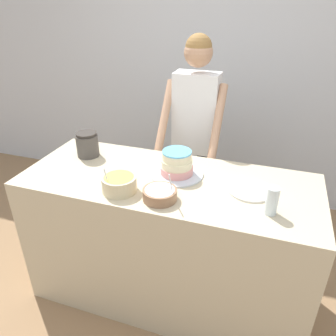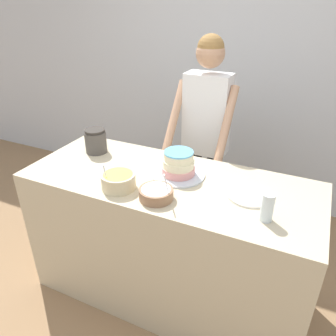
# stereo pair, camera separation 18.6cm
# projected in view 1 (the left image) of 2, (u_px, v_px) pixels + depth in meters

# --- Properties ---
(ground_plane) EXTENTS (14.00, 14.00, 0.00)m
(ground_plane) POSITION_uv_depth(u_px,v_px,m) (150.00, 332.00, 2.08)
(ground_plane) COLOR #93704C
(wall_back) EXTENTS (10.00, 0.05, 2.60)m
(wall_back) POSITION_uv_depth(u_px,v_px,m) (220.00, 67.00, 3.02)
(wall_back) COLOR silver
(wall_back) RESTS_ON ground_plane
(counter) EXTENTS (1.77, 0.71, 0.92)m
(counter) POSITION_uv_depth(u_px,v_px,m) (168.00, 240.00, 2.16)
(counter) COLOR #C6B793
(counter) RESTS_ON ground_plane
(person_baker) EXTENTS (0.45, 0.45, 1.67)m
(person_baker) POSITION_uv_depth(u_px,v_px,m) (195.00, 122.00, 2.47)
(person_baker) COLOR #2D2D38
(person_baker) RESTS_ON ground_plane
(cake) EXTENTS (0.32, 0.32, 0.16)m
(cake) POSITION_uv_depth(u_px,v_px,m) (177.00, 165.00, 1.96)
(cake) COLOR silver
(cake) RESTS_ON counter
(frosting_bowl_yellow) EXTENTS (0.19, 0.19, 0.15)m
(frosting_bowl_yellow) POSITION_uv_depth(u_px,v_px,m) (119.00, 183.00, 1.80)
(frosting_bowl_yellow) COLOR beige
(frosting_bowl_yellow) RESTS_ON counter
(frosting_bowl_white) EXTENTS (0.18, 0.18, 0.18)m
(frosting_bowl_white) POSITION_uv_depth(u_px,v_px,m) (160.00, 194.00, 1.74)
(frosting_bowl_white) COLOR #936B4C
(frosting_bowl_white) RESTS_ON counter
(drinking_glass) EXTENTS (0.06, 0.06, 0.15)m
(drinking_glass) POSITION_uv_depth(u_px,v_px,m) (272.00, 201.00, 1.60)
(drinking_glass) COLOR silver
(drinking_glass) RESTS_ON counter
(ceramic_plate) EXTENTS (0.25, 0.25, 0.01)m
(ceramic_plate) POSITION_uv_depth(u_px,v_px,m) (250.00, 190.00, 1.82)
(ceramic_plate) COLOR white
(ceramic_plate) RESTS_ON counter
(stoneware_jar) EXTENTS (0.15, 0.15, 0.17)m
(stoneware_jar) POSITION_uv_depth(u_px,v_px,m) (87.00, 144.00, 2.19)
(stoneware_jar) COLOR #4C4742
(stoneware_jar) RESTS_ON counter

